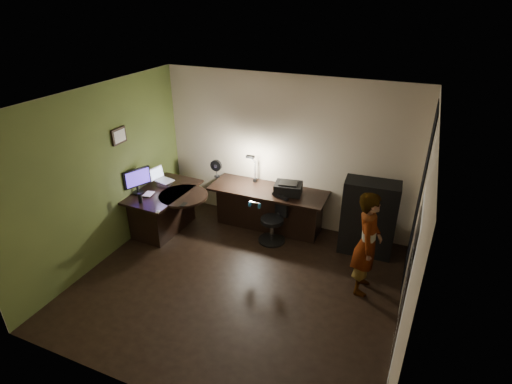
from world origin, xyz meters
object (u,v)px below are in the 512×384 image
at_px(person, 367,244).
at_px(monitor, 137,184).
at_px(cabinet, 368,218).
at_px(office_chair, 272,220).
at_px(desk_left, 165,210).
at_px(desk_right, 268,209).

bearing_deg(person, monitor, 86.69).
distance_m(cabinet, office_chair, 1.57).
xyz_separation_m(desk_left, desk_right, (1.66, 0.76, -0.00)).
bearing_deg(desk_left, cabinet, 13.85).
relative_size(desk_left, office_chair, 1.64).
relative_size(desk_right, monitor, 4.28).
xyz_separation_m(desk_right, office_chair, (0.22, -0.37, 0.03)).
height_order(desk_left, cabinet, cabinet).
distance_m(desk_left, cabinet, 3.49).
distance_m(desk_right, office_chair, 0.44).
relative_size(cabinet, monitor, 2.63).
xyz_separation_m(desk_left, person, (3.52, -0.26, 0.38)).
distance_m(desk_left, monitor, 0.70).
relative_size(office_chair, person, 0.53).
distance_m(cabinet, person, 0.99).
xyz_separation_m(monitor, person, (3.84, -0.00, -0.18)).
bearing_deg(desk_left, person, -2.14).
relative_size(desk_right, cabinet, 1.63).
distance_m(desk_right, monitor, 2.30).
relative_size(desk_right, person, 1.33).
height_order(desk_left, person, person).
bearing_deg(desk_left, desk_right, 26.65).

